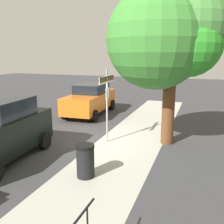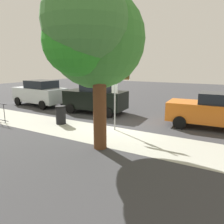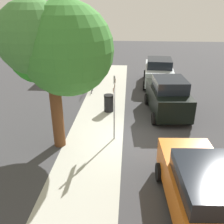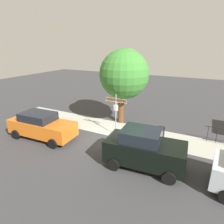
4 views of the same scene
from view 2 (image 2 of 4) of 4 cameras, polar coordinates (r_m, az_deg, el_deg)
The scene contains 8 objects.
ground_plane at distance 10.89m, azimuth 1.76°, elevation -4.19°, with size 60.00×60.00×0.00m, color #38383A.
sidewalk_strip at distance 10.96m, azimuth -10.80°, elevation -4.29°, with size 24.00×2.60×0.00m, color #A9A99C.
street_sign at distance 10.14m, azimuth 0.78°, elevation 6.36°, with size 1.53×0.07×2.97m.
shade_tree at distance 8.11m, azimuth -5.29°, elevation 19.17°, with size 3.65×4.35×5.90m.
car_orange at distance 11.75m, azimuth 26.34°, elevation 0.30°, with size 4.75×2.18×1.79m.
car_black at distance 14.13m, azimuth -4.31°, elevation 3.89°, with size 4.15×2.28×2.08m.
car_silver at distance 17.66m, azimuth -18.60°, elevation 4.85°, with size 4.51×2.40×1.97m.
trash_bin at distance 11.81m, azimuth -13.51°, elevation -0.74°, with size 0.55×0.55×0.98m.
Camera 2 is at (-4.93, 9.20, 3.10)m, focal length 34.31 mm.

